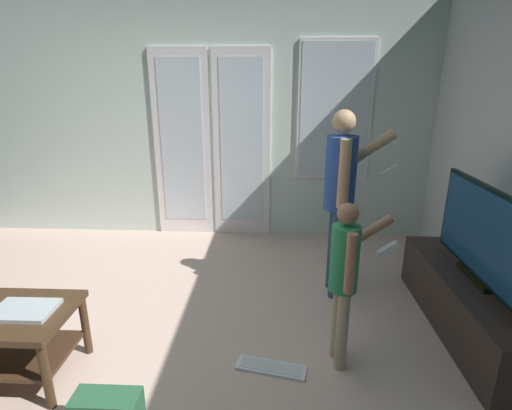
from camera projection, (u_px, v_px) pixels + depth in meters
ground_plane at (139, 362)px, 2.56m from camera, size 5.29×4.67×0.02m
wall_back_with_doors at (202, 122)px, 4.34m from camera, size 5.29×0.09×2.66m
tv_stand at (470, 305)px, 2.81m from camera, size 0.45×1.56×0.41m
flat_screen_tv at (483, 234)px, 2.64m from camera, size 0.08×1.16×0.66m
person_adult at (341, 189)px, 3.11m from camera, size 0.62×0.41×1.53m
person_child at (345, 271)px, 2.36m from camera, size 0.45×0.32×1.08m
loose_keyboard at (271, 368)px, 2.48m from camera, size 0.46×0.22×0.02m
laptop_closed at (24, 310)px, 2.29m from camera, size 0.35×0.24×0.03m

